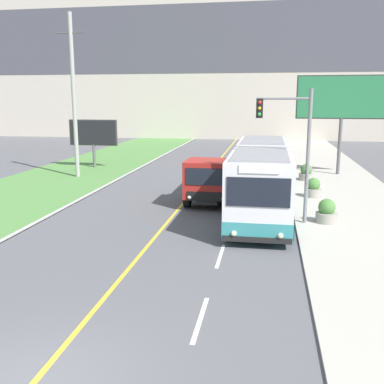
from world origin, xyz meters
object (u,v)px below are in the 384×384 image
at_px(dump_truck, 212,180).
at_px(planter_round_near, 327,212).
at_px(traffic_light_mast, 293,139).
at_px(utility_pole_far, 74,97).
at_px(planter_round_second, 313,189).
at_px(billboard_small, 93,134).
at_px(planter_round_third, 306,173).
at_px(city_bus, 261,178).
at_px(billboard_large, 342,100).

relative_size(dump_truck, planter_round_near, 6.16).
bearing_deg(traffic_light_mast, utility_pole_far, 145.29).
bearing_deg(planter_round_second, billboard_small, 151.64).
xyz_separation_m(utility_pole_far, planter_round_third, (15.42, 0.98, -4.91)).
height_order(dump_truck, billboard_small, billboard_small).
distance_m(dump_truck, billboard_small, 15.05).
xyz_separation_m(traffic_light_mast, billboard_small, (-14.42, 14.00, -1.02)).
height_order(dump_truck, planter_round_second, dump_truck).
distance_m(traffic_light_mast, billboard_small, 20.12).
relative_size(traffic_light_mast, planter_round_second, 5.48).
height_order(traffic_light_mast, planter_round_third, traffic_light_mast).
relative_size(planter_round_near, planter_round_second, 0.99).
bearing_deg(city_bus, planter_round_third, 71.87).
bearing_deg(dump_truck, planter_round_third, 53.52).
distance_m(billboard_small, planter_round_second, 18.21).
xyz_separation_m(utility_pole_far, billboard_small, (-0.51, 4.36, -2.82)).
bearing_deg(billboard_large, utility_pole_far, -167.91).
relative_size(billboard_large, planter_round_third, 6.47).
relative_size(planter_round_second, planter_round_third, 0.98).
height_order(city_bus, billboard_large, billboard_large).
height_order(traffic_light_mast, planter_round_second, traffic_light_mast).
distance_m(traffic_light_mast, planter_round_third, 11.16).
distance_m(dump_truck, billboard_large, 13.29).
relative_size(billboard_large, planter_round_near, 6.65).
height_order(utility_pole_far, billboard_large, utility_pole_far).
xyz_separation_m(city_bus, planter_round_second, (2.77, 3.29, -1.07)).
xyz_separation_m(dump_truck, traffic_light_mast, (3.81, -3.43, 2.46)).
distance_m(planter_round_second, planter_round_third, 5.22).
relative_size(utility_pole_far, planter_round_second, 10.35).
bearing_deg(traffic_light_mast, city_bus, 121.20).
distance_m(billboard_large, planter_round_third, 5.99).
bearing_deg(planter_round_third, planter_round_near, -89.64).
bearing_deg(planter_round_near, dump_truck, 148.94).
xyz_separation_m(dump_truck, utility_pole_far, (-10.11, 6.21, 4.26)).
xyz_separation_m(dump_truck, planter_round_third, (5.32, 7.19, -0.64)).
relative_size(traffic_light_mast, planter_round_third, 5.36).
height_order(traffic_light_mast, billboard_large, billboard_large).
distance_m(billboard_large, billboard_small, 18.53).
height_order(dump_truck, traffic_light_mast, traffic_light_mast).
relative_size(billboard_large, planter_round_second, 6.61).
bearing_deg(city_bus, planter_round_near, -34.00).
xyz_separation_m(city_bus, planter_round_near, (2.85, -1.92, -1.08)).
height_order(utility_pole_far, planter_round_second, utility_pole_far).
xyz_separation_m(city_bus, traffic_light_mast, (1.28, -2.11, 2.03)).
height_order(utility_pole_far, billboard_small, utility_pole_far).
xyz_separation_m(dump_truck, planter_round_near, (5.38, -3.24, -0.66)).
bearing_deg(planter_round_near, billboard_small, 139.20).
relative_size(billboard_small, planter_round_third, 3.59).
bearing_deg(planter_round_third, city_bus, -108.13).
relative_size(dump_truck, billboard_small, 1.67).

